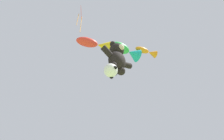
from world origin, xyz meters
name	(u,v)px	position (x,y,z in m)	size (l,w,h in m)	color
teddy_bear_kite	(117,58)	(0.22, 2.98, 10.97)	(2.25, 0.99, 2.28)	black
soccer_ball_kite	(111,71)	(-0.34, 2.87, 9.43)	(0.78, 0.77, 0.72)	white
fish_kite_tangerine	(147,52)	(3.36, 3.01, 14.15)	(1.73, 1.04, 0.57)	orange
fish_kite_emerald	(127,51)	(1.85, 3.67, 13.58)	(2.32, 1.33, 0.96)	green
fish_kite_crimson	(95,44)	(-0.38, 4.37, 13.06)	(2.29, 1.60, 0.82)	red
diamond_kite	(81,14)	(-1.90, 4.20, 14.86)	(0.68, 0.86, 2.89)	red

